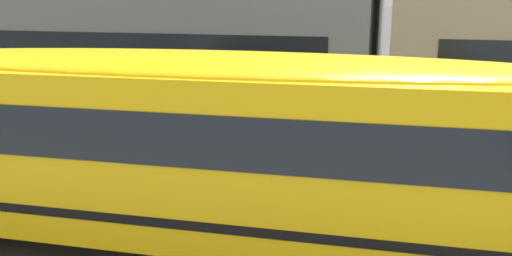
# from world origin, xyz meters

# --- Properties ---
(ground_plane) EXTENTS (400.00, 400.00, 0.00)m
(ground_plane) POSITION_xyz_m (0.00, 0.00, 0.00)
(ground_plane) COLOR #424244
(sidewalk_far) EXTENTS (120.00, 3.00, 0.01)m
(sidewalk_far) POSITION_xyz_m (0.00, 7.98, 0.01)
(sidewalk_far) COLOR gray
(sidewalk_far) RESTS_ON ground_plane
(lane_centreline) EXTENTS (110.00, 0.16, 0.01)m
(lane_centreline) POSITION_xyz_m (0.00, 0.00, 0.00)
(lane_centreline) COLOR silver
(lane_centreline) RESTS_ON ground_plane
(school_bus) EXTENTS (13.76, 3.31, 3.06)m
(school_bus) POSITION_xyz_m (-4.01, -1.86, 1.82)
(school_bus) COLOR yellow
(school_bus) RESTS_ON ground_plane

